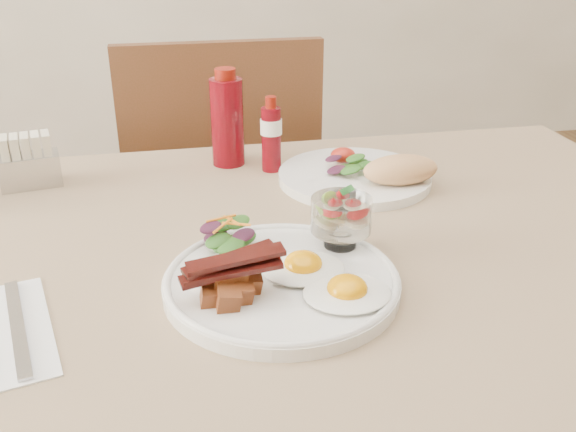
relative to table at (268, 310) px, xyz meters
name	(u,v)px	position (x,y,z in m)	size (l,w,h in m)	color
table	(268,310)	(0.00, 0.00, 0.00)	(1.33, 0.88, 0.75)	brown
chair_far	(221,206)	(0.00, 0.66, -0.14)	(0.42, 0.42, 0.93)	brown
main_plate	(282,283)	(0.00, -0.09, 0.10)	(0.28, 0.28, 0.02)	white
fried_eggs	(324,278)	(0.05, -0.12, 0.11)	(0.16, 0.19, 0.03)	white
bacon_potato_pile	(231,279)	(-0.06, -0.12, 0.13)	(0.12, 0.07, 0.05)	brown
side_salad	(229,236)	(-0.05, 0.00, 0.12)	(0.08, 0.07, 0.04)	#1C4512
fruit_cup	(341,215)	(0.09, -0.03, 0.15)	(0.08, 0.08, 0.08)	white
second_plate	(365,174)	(0.20, 0.21, 0.11)	(0.25, 0.25, 0.06)	white
ketchup_bottle	(227,120)	(-0.01, 0.34, 0.17)	(0.07, 0.07, 0.17)	#5D050D
hot_sauce_bottle	(271,135)	(0.06, 0.30, 0.15)	(0.05, 0.05, 0.13)	#5D050D
sugar_caddy	(29,164)	(-0.34, 0.31, 0.13)	(0.10, 0.07, 0.09)	#B5B5BA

